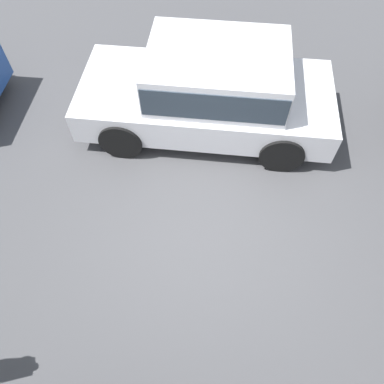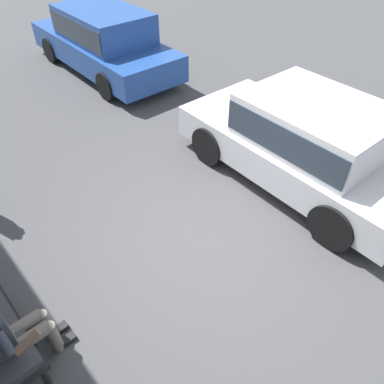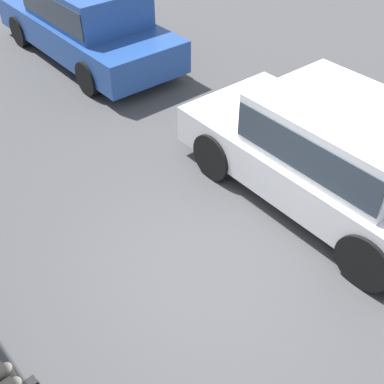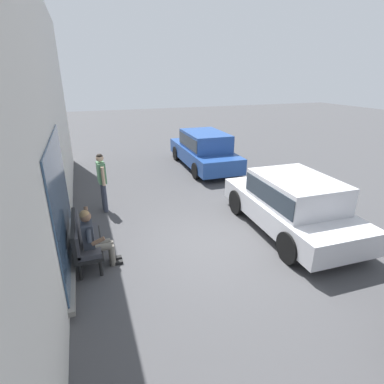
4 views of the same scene
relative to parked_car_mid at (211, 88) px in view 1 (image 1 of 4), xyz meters
name	(u,v)px [view 1 (image 1 of 4)]	position (x,y,z in m)	size (l,w,h in m)	color
ground_plane	(200,228)	(0.04, 2.11, -0.81)	(60.00, 60.00, 0.00)	#424244
parked_car_mid	(211,88)	(0.00, 0.00, 0.00)	(4.17, 2.03, 1.47)	silver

